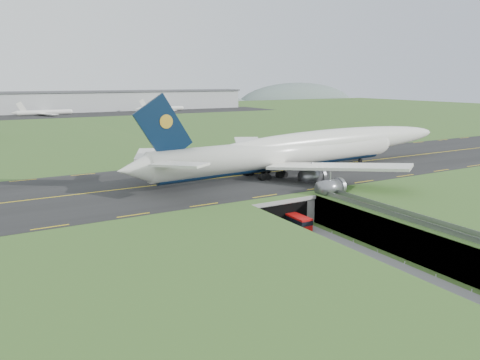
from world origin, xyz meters
TOP-DOWN VIEW (x-y plane):
  - ground at (0.00, 0.00)m, footprint 900.00×900.00m
  - airfield_deck at (0.00, 0.00)m, footprint 800.00×800.00m
  - trench_road at (0.00, -7.50)m, footprint 12.00×75.00m
  - taxiway at (0.00, 33.00)m, footprint 800.00×44.00m
  - tunnel_portal at (0.00, 16.71)m, footprint 17.00×22.30m
  - guideway at (11.00, -19.11)m, footprint 3.00×53.00m
  - jumbo_jet at (22.07, 29.96)m, footprint 105.24×65.57m
  - shuttle_tram at (1.69, 5.81)m, footprint 2.84×7.20m
  - cargo_terminal at (-0.10, 299.41)m, footprint 320.00×67.00m
  - distant_hills at (64.38, 430.00)m, footprint 700.00×91.00m

SIDE VIEW (x-z plane):
  - distant_hills at x=64.38m, z-range -34.00..26.00m
  - ground at x=0.00m, z-range 0.00..0.00m
  - trench_road at x=0.00m, z-range 0.00..0.20m
  - shuttle_tram at x=1.69m, z-range 0.15..3.09m
  - airfield_deck at x=0.00m, z-range 0.00..6.00m
  - tunnel_portal at x=0.00m, z-range 0.33..6.33m
  - guideway at x=11.00m, z-range 1.80..8.85m
  - taxiway at x=0.00m, z-range 6.00..6.18m
  - jumbo_jet at x=22.07m, z-range 1.00..22.74m
  - cargo_terminal at x=-0.10m, z-range 6.16..21.76m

